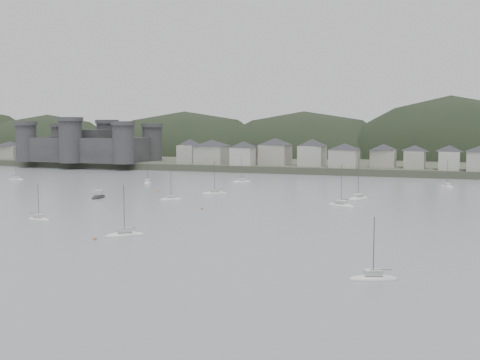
% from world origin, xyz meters
% --- Properties ---
extents(ground, '(900.00, 900.00, 0.00)m').
position_xyz_m(ground, '(0.00, 0.00, 0.00)').
color(ground, slate).
rests_on(ground, ground).
extents(far_shore_land, '(900.00, 250.00, 3.00)m').
position_xyz_m(far_shore_land, '(0.00, 295.00, 1.50)').
color(far_shore_land, '#383D2D').
rests_on(far_shore_land, ground).
extents(forested_ridge, '(851.55, 103.94, 102.57)m').
position_xyz_m(forested_ridge, '(4.83, 269.40, -11.28)').
color(forested_ridge, black).
rests_on(forested_ridge, ground).
extents(castle, '(66.00, 43.00, 20.00)m').
position_xyz_m(castle, '(-120.00, 179.80, 10.96)').
color(castle, '#323235').
rests_on(castle, far_shore_land).
extents(waterfront_town, '(451.48, 28.46, 12.92)m').
position_xyz_m(waterfront_town, '(50.59, 183.34, 8.66)').
color(waterfront_town, gray).
rests_on(waterfront_town, far_shore_land).
extents(moored_fleet, '(223.53, 164.61, 13.42)m').
position_xyz_m(moored_fleet, '(1.34, 62.92, 0.18)').
color(moored_fleet, silver).
rests_on(moored_fleet, ground).
extents(motor_launch_far, '(4.66, 8.50, 3.92)m').
position_xyz_m(motor_launch_far, '(-41.68, 68.91, 0.29)').
color(motor_launch_far, black).
rests_on(motor_launch_far, ground).
extents(mooring_buoys, '(154.51, 92.61, 0.70)m').
position_xyz_m(mooring_buoys, '(-12.27, 57.04, 0.15)').
color(mooring_buoys, '#D06D45').
rests_on(mooring_buoys, ground).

